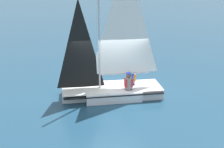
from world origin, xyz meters
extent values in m
plane|color=navy|center=(0.00, 0.00, 0.00)|extent=(260.00, 260.00, 0.00)
cube|color=silver|center=(0.00, 0.00, 0.21)|extent=(2.82, 2.69, 0.43)
cube|color=silver|center=(1.30, 1.00, 0.21)|extent=(1.31, 1.29, 0.43)
cube|color=silver|center=(-1.30, -1.00, 0.21)|extent=(1.60, 1.68, 0.43)
cube|color=black|center=(0.00, 0.00, 0.35)|extent=(4.26, 3.80, 0.05)
cube|color=silver|center=(0.92, 0.71, 0.45)|extent=(2.40, 2.33, 0.04)
cylinder|color=#B7B7BC|center=(0.42, 0.32, 3.14)|extent=(0.08, 0.08, 5.43)
cylinder|color=#B7B7BC|center=(-0.43, -0.33, 1.03)|extent=(1.73, 1.36, 0.07)
pyramid|color=white|center=(-0.43, -0.33, 3.40)|extent=(1.64, 1.28, 4.68)
pyramid|color=black|center=(1.04, 0.80, 2.34)|extent=(1.15, 0.91, 3.64)
cube|color=black|center=(-1.73, -1.33, 0.15)|extent=(0.08, 0.07, 0.30)
cube|color=black|center=(-0.72, -0.12, 0.23)|extent=(0.37, 0.36, 0.45)
cylinder|color=gray|center=(-0.72, -0.12, 0.71)|extent=(0.42, 0.42, 0.50)
cube|color=red|center=(-0.72, -0.12, 0.73)|extent=(0.43, 0.41, 0.35)
sphere|color=brown|center=(-0.72, -0.12, 1.05)|extent=(0.22, 0.22, 0.22)
cylinder|color=blue|center=(-0.72, -0.12, 1.14)|extent=(0.29, 0.29, 0.06)
cube|color=black|center=(-0.57, -0.74, 0.23)|extent=(0.37, 0.36, 0.45)
cylinder|color=blue|center=(-0.57, -0.74, 0.71)|extent=(0.42, 0.42, 0.50)
cube|color=orange|center=(-0.57, -0.74, 0.73)|extent=(0.43, 0.41, 0.35)
sphere|color=#A87A56|center=(-0.57, -0.74, 1.05)|extent=(0.22, 0.22, 0.22)
cylinder|color=blue|center=(-0.57, -0.74, 1.14)|extent=(0.29, 0.29, 0.06)
sphere|color=green|center=(3.02, -6.93, 0.18)|extent=(0.50, 0.50, 0.50)
cylinder|color=black|center=(3.02, -6.93, 0.68)|extent=(0.06, 0.06, 0.65)
camera|label=1|loc=(-5.35, 9.78, 5.02)|focal=45.00mm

